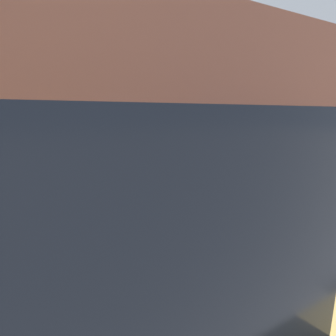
# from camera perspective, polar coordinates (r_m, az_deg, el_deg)

# --- Properties ---
(ground_plane) EXTENTS (60.00, 60.00, 0.00)m
(ground_plane) POSITION_cam_1_polar(r_m,az_deg,el_deg) (3.30, 21.71, -23.69)
(ground_plane) COLOR slate
(sidewalk) EXTENTS (24.00, 2.80, 0.14)m
(sidewalk) POSITION_cam_1_polar(r_m,az_deg,el_deg) (4.77, 0.91, -10.41)
(sidewalk) COLOR #BCB7AD
(sidewalk) RESTS_ON ground_plane
(building_facade) EXTENTS (24.00, 0.30, 4.93)m
(building_facade) POSITION_cam_1_polar(r_m,az_deg,el_deg) (6.51, -9.20, 16.85)
(building_facade) COLOR #935642
(building_facade) RESTS_ON ground_plane
(parking_meter) EXTENTS (0.18, 0.13, 1.49)m
(parking_meter) POSITION_cam_1_polar(r_m,az_deg,el_deg) (3.36, 0.00, 0.27)
(parking_meter) COLOR slate
(parking_meter) RESTS_ON sidewalk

